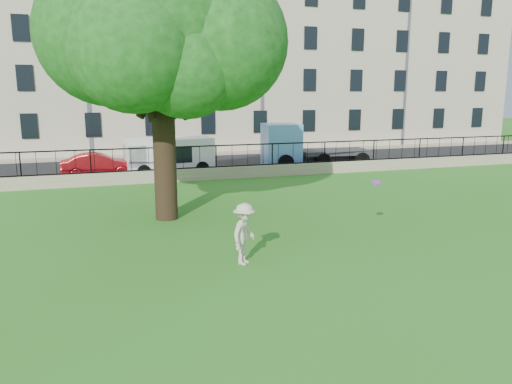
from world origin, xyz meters
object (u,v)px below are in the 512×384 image
object	(u,v)px
tree	(156,23)
white_van	(169,156)
frisbee	(376,182)
man	(244,234)
red_sedan	(99,165)
blue_truck	(315,145)

from	to	relation	value
tree	white_van	bearing A→B (deg)	80.38
tree	frisbee	distance (m)	8.69
tree	white_van	xyz separation A→B (m)	(1.63, 9.60, -5.57)
man	frisbee	size ratio (longest dim) A/B	5.92
frisbee	red_sedan	bearing A→B (deg)	119.16
man	white_van	size ratio (longest dim) A/B	0.35
tree	frisbee	size ratio (longest dim) A/B	36.52
tree	red_sedan	size ratio (longest dim) A/B	2.63
man	red_sedan	size ratio (longest dim) A/B	0.43
tree	man	distance (m)	7.96
blue_truck	man	bearing A→B (deg)	-114.78
man	red_sedan	bearing A→B (deg)	53.26
man	red_sedan	world-z (taller)	man
red_sedan	blue_truck	world-z (taller)	blue_truck
frisbee	blue_truck	size ratio (longest dim) A/B	0.04
tree	man	bearing A→B (deg)	-75.47
frisbee	red_sedan	xyz separation A→B (m)	(-7.83, 14.04, -1.08)
man	blue_truck	size ratio (longest dim) A/B	0.26
blue_truck	tree	bearing A→B (deg)	-131.01
blue_truck	frisbee	bearing A→B (deg)	-101.73
frisbee	blue_truck	world-z (taller)	blue_truck
frisbee	blue_truck	xyz separation A→B (m)	(4.32, 13.90, -0.43)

